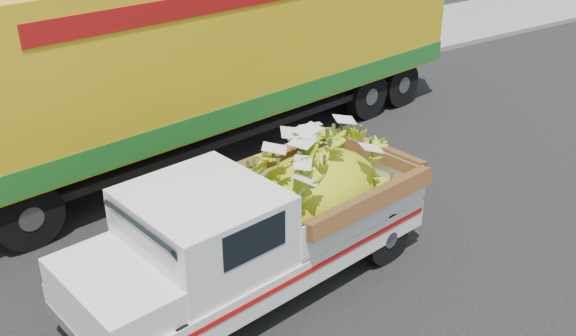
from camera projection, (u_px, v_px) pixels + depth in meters
ground at (377, 266)px, 9.68m from camera, size 100.00×100.00×0.00m
curb at (164, 110)px, 15.27m from camera, size 60.00×0.25×0.15m
sidewalk at (130, 86)px, 16.82m from camera, size 60.00×4.00×0.14m
pickup_truck at (276, 218)px, 9.04m from camera, size 5.43×2.58×1.83m
semi_trailer at (217, 48)px, 12.66m from camera, size 12.06×4.20×3.80m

